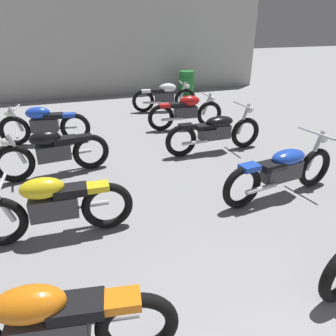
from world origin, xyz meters
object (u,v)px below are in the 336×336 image
motorcycle_left_row_4 (44,124)px  oil_drum (187,83)px  motorcycle_right_row_2 (282,170)px  motorcycle_left_row_3 (53,151)px  motorcycle_right_row_4 (186,111)px  motorcycle_left_row_2 (53,205)px  motorcycle_right_row_3 (215,131)px  motorcycle_right_row_5 (165,96)px  motorcycle_left_row_1 (48,327)px

motorcycle_left_row_4 → oil_drum: (5.08, 3.84, -0.03)m
motorcycle_right_row_2 → motorcycle_left_row_3: bearing=148.8°
motorcycle_left_row_3 → oil_drum: size_ratio=2.32×
motorcycle_left_row_4 → motorcycle_right_row_2: bearing=-47.6°
motorcycle_left_row_4 → motorcycle_right_row_4: size_ratio=0.99×
motorcycle_left_row_2 → oil_drum: size_ratio=2.32×
motorcycle_right_row_3 → motorcycle_right_row_2: bearing=-87.3°
motorcycle_left_row_2 → motorcycle_right_row_4: bearing=47.2°
motorcycle_left_row_3 → motorcycle_right_row_2: size_ratio=0.91×
motorcycle_right_row_4 → motorcycle_right_row_5: (0.07, 1.81, 0.00)m
motorcycle_left_row_4 → oil_drum: bearing=37.1°
motorcycle_left_row_3 → oil_drum: 7.47m
motorcycle_left_row_1 → motorcycle_left_row_3: same height
motorcycle_right_row_2 → oil_drum: 7.78m
motorcycle_right_row_3 → motorcycle_right_row_4: motorcycle_right_row_3 is taller
motorcycle_right_row_4 → motorcycle_right_row_5: 1.81m
motorcycle_right_row_2 → motorcycle_right_row_4: 3.69m
motorcycle_right_row_2 → motorcycle_right_row_5: 5.51m
oil_drum → motorcycle_left_row_1: bearing=-118.7°
motorcycle_left_row_1 → motorcycle_right_row_2: size_ratio=0.90×
motorcycle_left_row_3 → motorcycle_right_row_3: motorcycle_right_row_3 is taller
motorcycle_left_row_1 → oil_drum: size_ratio=2.30×
motorcycle_left_row_2 → motorcycle_right_row_5: 6.35m
motorcycle_left_row_3 → motorcycle_left_row_4: 1.77m
motorcycle_left_row_1 → motorcycle_right_row_3: (3.34, 3.68, -0.01)m
motorcycle_left_row_3 → motorcycle_right_row_4: 3.67m
motorcycle_left_row_2 → motorcycle_left_row_1: bearing=-92.7°
motorcycle_left_row_3 → motorcycle_left_row_4: (-0.13, 1.76, 0.00)m
motorcycle_right_row_2 → oil_drum: bearing=77.8°
motorcycle_left_row_3 → motorcycle_right_row_3: size_ratio=0.91×
motorcycle_right_row_4 → oil_drum: bearing=66.7°
oil_drum → motorcycle_right_row_2: bearing=-102.2°
motorcycle_left_row_2 → motorcycle_right_row_4: (3.31, 3.57, 0.00)m
motorcycle_right_row_2 → motorcycle_right_row_3: same height
motorcycle_right_row_2 → motorcycle_right_row_4: bearing=90.6°
motorcycle_left_row_2 → motorcycle_right_row_4: same height
motorcycle_right_row_3 → motorcycle_right_row_4: size_ratio=1.10×
motorcycle_left_row_4 → motorcycle_right_row_4: same height
motorcycle_left_row_1 → motorcycle_left_row_4: same height
motorcycle_right_row_2 → oil_drum: size_ratio=2.55×
motorcycle_right_row_2 → motorcycle_right_row_5: motorcycle_right_row_2 is taller
motorcycle_left_row_1 → motorcycle_right_row_5: bearing=64.2°
motorcycle_left_row_2 → motorcycle_left_row_4: same height
motorcycle_left_row_1 → motorcycle_left_row_4: bearing=90.0°
motorcycle_left_row_4 → motorcycle_right_row_3: (3.34, -1.75, -0.01)m
motorcycle_left_row_3 → motorcycle_right_row_4: same height
motorcycle_left_row_2 → oil_drum: (4.99, 7.49, -0.03)m
motorcycle_right_row_4 → motorcycle_right_row_5: size_ratio=1.01×
motorcycle_right_row_3 → motorcycle_left_row_4: bearing=152.4°
motorcycle_left_row_2 → oil_drum: motorcycle_left_row_2 is taller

